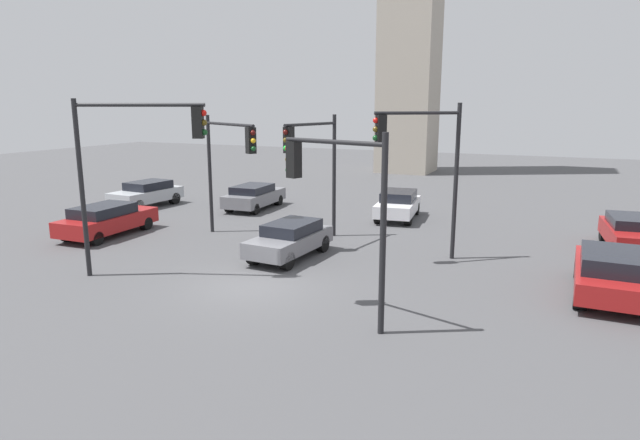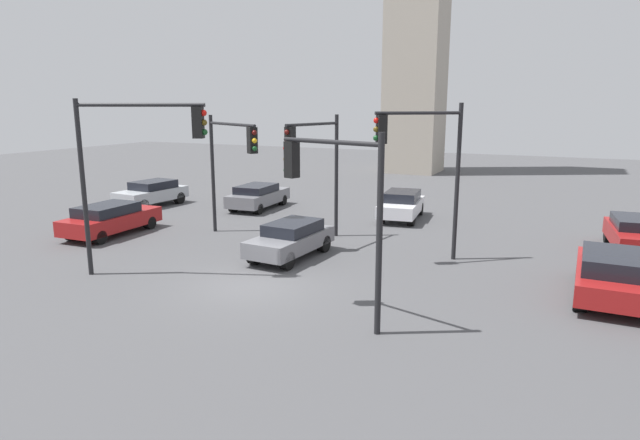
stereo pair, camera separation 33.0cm
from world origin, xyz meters
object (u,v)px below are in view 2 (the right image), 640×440
traffic_light_0 (315,155)px  car_3 (401,205)px  traffic_light_1 (231,153)px  car_5 (110,219)px  traffic_light_4 (136,150)px  car_6 (152,193)px  traffic_light_3 (422,153)px  car_0 (636,234)px  car_1 (291,239)px  car_4 (615,274)px  traffic_light_2 (333,188)px  car_2 (258,196)px

traffic_light_0 → car_3: (1.84, 6.29, -2.98)m
traffic_light_1 → car_5: bearing=-133.4°
traffic_light_0 → traffic_light_4: 7.34m
car_6 → car_3: bearing=104.8°
traffic_light_0 → traffic_light_3: 4.76m
traffic_light_4 → car_0: 19.05m
car_5 → traffic_light_3: bearing=-85.0°
car_1 → car_0: bearing=121.9°
car_3 → car_6: car_6 is taller
car_1 → car_4: 10.91m
car_3 → car_5: 13.95m
car_0 → car_3: car_3 is taller
traffic_light_0 → car_4: traffic_light_0 is taller
traffic_light_1 → car_0: 16.59m
car_0 → car_4: 6.40m
traffic_light_1 → car_6: bearing=-176.6°
traffic_light_2 → traffic_light_3: traffic_light_3 is taller
traffic_light_1 → car_1: traffic_light_1 is taller
traffic_light_0 → car_0: traffic_light_0 is taller
traffic_light_2 → car_2: bearing=-34.5°
car_0 → car_1: bearing=-67.0°
traffic_light_2 → car_5: traffic_light_2 is taller
traffic_light_0 → car_6: traffic_light_0 is taller
car_0 → car_5: (-21.02, -6.66, -0.00)m
car_3 → car_4: 12.52m
car_6 → traffic_light_0: bearing=77.5°
traffic_light_4 → car_6: 13.95m
traffic_light_3 → car_1: 5.84m
car_3 → car_5: (-10.78, -8.86, -0.01)m
car_4 → car_3: bearing=48.1°
traffic_light_0 → car_1: traffic_light_0 is taller
traffic_light_3 → traffic_light_4: size_ratio=0.98×
traffic_light_2 → car_0: bearing=-108.8°
traffic_light_3 → car_0: size_ratio=1.33×
traffic_light_0 → car_5: 9.77m
car_4 → car_6: 23.96m
car_0 → car_6: size_ratio=1.03×
traffic_light_4 → traffic_light_3: bearing=15.2°
traffic_light_0 → car_4: (11.03, -2.21, -2.97)m
traffic_light_2 → car_3: traffic_light_2 is taller
traffic_light_2 → car_5: size_ratio=1.09×
car_3 → traffic_light_3: bearing=14.9°
traffic_light_3 → traffic_light_4: (-8.03, -5.67, 0.23)m
car_4 → traffic_light_4: bearing=107.6°
traffic_light_0 → car_4: bearing=89.1°
car_0 → car_4: (-1.05, -6.31, 0.02)m
car_0 → car_2: 18.39m
traffic_light_0 → car_2: (-6.25, 5.59, -3.01)m
traffic_light_0 → car_1: size_ratio=1.29×
car_3 → car_4: car_4 is taller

